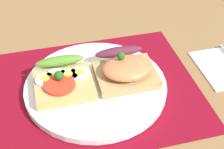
% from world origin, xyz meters
% --- Properties ---
extents(ground_plane, '(1.20, 0.90, 0.03)m').
position_xyz_m(ground_plane, '(0.00, 0.00, -0.02)').
color(ground_plane, olive).
extents(placemat, '(0.36, 0.30, 0.00)m').
position_xyz_m(placemat, '(0.00, 0.00, 0.00)').
color(placemat, maroon).
rests_on(placemat, ground_plane).
extents(plate, '(0.25, 0.25, 0.01)m').
position_xyz_m(plate, '(0.00, 0.00, 0.01)').
color(plate, white).
rests_on(plate, placemat).
extents(sandwich_egg_tomato, '(0.10, 0.10, 0.04)m').
position_xyz_m(sandwich_egg_tomato, '(-0.06, 0.00, 0.03)').
color(sandwich_egg_tomato, tan).
rests_on(sandwich_egg_tomato, plate).
extents(sandwich_salmon, '(0.11, 0.10, 0.06)m').
position_xyz_m(sandwich_salmon, '(0.06, 0.00, 0.03)').
color(sandwich_salmon, '#A58A55').
rests_on(sandwich_salmon, plate).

